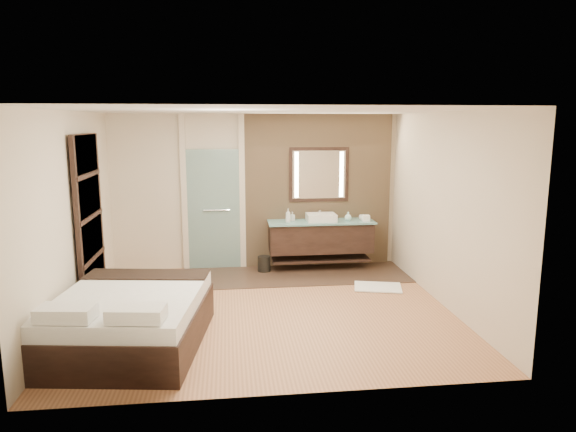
{
  "coord_description": "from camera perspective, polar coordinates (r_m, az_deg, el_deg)",
  "views": [
    {
      "loc": [
        -0.5,
        -6.71,
        2.55
      ],
      "look_at": [
        0.37,
        0.6,
        1.21
      ],
      "focal_mm": 32.0,
      "sensor_mm": 36.0,
      "label": 1
    }
  ],
  "objects": [
    {
      "name": "shoji_partition",
      "position": [
        7.68,
        -21.17,
        -0.4
      ],
      "size": [
        0.06,
        1.2,
        2.4
      ],
      "color": "black",
      "rests_on": "floor"
    },
    {
      "name": "tile_strip",
      "position": [
        8.76,
        0.75,
        -6.53
      ],
      "size": [
        3.8,
        1.3,
        0.01
      ],
      "primitive_type": "cube",
      "color": "#3E2A21",
      "rests_on": "floor"
    },
    {
      "name": "floor",
      "position": [
        7.2,
        -2.38,
        -10.41
      ],
      "size": [
        5.0,
        5.0,
        0.0
      ],
      "primitive_type": "plane",
      "color": "#A56845",
      "rests_on": "ground"
    },
    {
      "name": "cup",
      "position": [
        9.08,
        8.26,
        -0.16
      ],
      "size": [
        0.14,
        0.14,
        0.09
      ],
      "primitive_type": "imported",
      "rotation": [
        0.0,
        0.0,
        -0.24
      ],
      "color": "silver",
      "rests_on": "vanity"
    },
    {
      "name": "bed",
      "position": [
        6.28,
        -17.19,
        -10.93
      ],
      "size": [
        1.86,
        2.2,
        0.77
      ],
      "rotation": [
        0.0,
        0.0,
        -0.14
      ],
      "color": "black",
      "rests_on": "floor"
    },
    {
      "name": "bath_mat",
      "position": [
        8.21,
        9.94,
        -7.78
      ],
      "size": [
        0.82,
        0.66,
        0.02
      ],
      "primitive_type": "cube",
      "rotation": [
        0.0,
        0.0,
        -0.25
      ],
      "color": "white",
      "rests_on": "floor"
    },
    {
      "name": "tissue_box",
      "position": [
        9.01,
        8.65,
        -0.23
      ],
      "size": [
        0.12,
        0.12,
        0.1
      ],
      "primitive_type": "cube",
      "rotation": [
        0.0,
        0.0,
        -0.01
      ],
      "color": "white",
      "rests_on": "vanity"
    },
    {
      "name": "stone_wall",
      "position": [
        9.14,
        3.38,
        2.78
      ],
      "size": [
        2.6,
        0.08,
        2.7
      ],
      "primitive_type": "cube",
      "color": "#9F7E5B",
      "rests_on": "floor"
    },
    {
      "name": "waste_bin",
      "position": [
        8.92,
        -2.67,
        -5.36
      ],
      "size": [
        0.24,
        0.24,
        0.28
      ],
      "primitive_type": "cylinder",
      "rotation": [
        0.0,
        0.0,
        -0.09
      ],
      "color": "black",
      "rests_on": "floor"
    },
    {
      "name": "vanity",
      "position": [
        9.0,
        3.66,
        -2.33
      ],
      "size": [
        1.85,
        0.55,
        0.88
      ],
      "color": "black",
      "rests_on": "stone_wall"
    },
    {
      "name": "frosted_door",
      "position": [
        9.03,
        -8.26,
        1.28
      ],
      "size": [
        1.1,
        0.12,
        2.7
      ],
      "color": "silver",
      "rests_on": "floor"
    },
    {
      "name": "mirror_unit",
      "position": [
        9.06,
        3.46,
        4.62
      ],
      "size": [
        1.06,
        0.04,
        0.96
      ],
      "color": "black",
      "rests_on": "stone_wall"
    },
    {
      "name": "soap_bottle_a",
      "position": [
        8.78,
        0.01,
        0.06
      ],
      "size": [
        0.1,
        0.1,
        0.23
      ],
      "primitive_type": "imported",
      "rotation": [
        0.0,
        0.0,
        -0.14
      ],
      "color": "silver",
      "rests_on": "vanity"
    },
    {
      "name": "soap_bottle_b",
      "position": [
        8.94,
        0.48,
        -0.02
      ],
      "size": [
        0.09,
        0.09,
        0.15
      ],
      "primitive_type": "imported",
      "rotation": [
        0.0,
        0.0,
        0.36
      ],
      "color": "#B2B2B2",
      "rests_on": "vanity"
    },
    {
      "name": "soap_bottle_c",
      "position": [
        9.01,
        6.7,
        -0.02
      ],
      "size": [
        0.15,
        0.15,
        0.15
      ],
      "primitive_type": "imported",
      "rotation": [
        0.0,
        0.0,
        0.37
      ],
      "color": "#BEEFEC",
      "rests_on": "vanity"
    }
  ]
}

